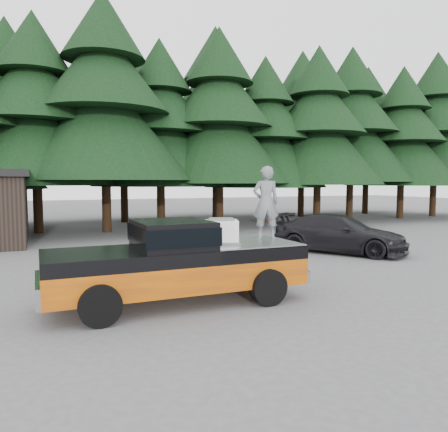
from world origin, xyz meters
name	(u,v)px	position (x,y,z in m)	size (l,w,h in m)	color
ground	(230,289)	(0.00, 0.00, 0.00)	(120.00, 120.00, 0.00)	#4D4D50
pickup_truck	(177,275)	(-1.67, -0.76, 0.67)	(6.00, 2.04, 1.33)	#C65702
truck_cab	(172,234)	(-1.77, -0.76, 1.62)	(1.66, 1.90, 0.59)	black
air_compressor	(221,232)	(-0.56, -0.75, 1.60)	(0.78, 0.65, 0.53)	white
man_on_bed	(266,203)	(0.82, -0.43, 2.26)	(0.68, 0.45, 1.87)	slate
parked_car	(339,233)	(6.38, 3.66, 0.75)	(2.11, 5.19, 1.51)	black
treeline	(122,101)	(0.42, 17.20, 7.72)	(60.15, 16.05, 17.50)	black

